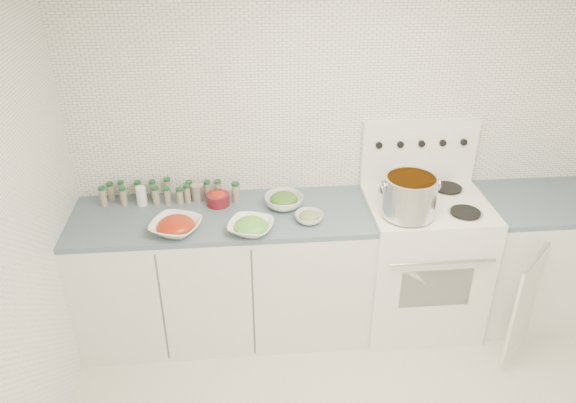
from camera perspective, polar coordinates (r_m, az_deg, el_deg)
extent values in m
cube|color=white|center=(3.68, 5.94, 6.51)|extent=(3.50, 0.02, 2.50)
cube|color=white|center=(3.75, -6.42, -7.48)|extent=(1.85, 0.62, 0.86)
cube|color=#435265|center=(3.50, -6.82, -1.55)|extent=(1.85, 0.62, 0.03)
cube|color=white|center=(3.89, 13.24, -6.12)|extent=(0.76, 0.65, 0.92)
cube|color=black|center=(3.63, 14.76, -8.48)|extent=(0.45, 0.01, 0.28)
cylinder|color=silver|center=(3.47, 15.43, -6.01)|extent=(0.65, 0.02, 0.02)
cube|color=white|center=(3.65, 14.06, -0.13)|extent=(0.76, 0.65, 0.01)
cube|color=white|center=(3.80, 13.13, 4.96)|extent=(0.76, 0.06, 0.43)
cylinder|color=silver|center=(3.46, 12.04, -1.41)|extent=(0.21, 0.21, 0.01)
cylinder|color=black|center=(3.45, 12.05, -1.32)|extent=(0.18, 0.18, 0.01)
cylinder|color=silver|center=(3.58, 17.58, -1.11)|extent=(0.21, 0.21, 0.01)
cylinder|color=black|center=(3.57, 17.59, -1.03)|extent=(0.18, 0.18, 0.01)
cylinder|color=silver|center=(3.72, 10.72, 1.09)|extent=(0.21, 0.21, 0.01)
cylinder|color=black|center=(3.72, 10.73, 1.17)|extent=(0.18, 0.18, 0.01)
cylinder|color=silver|center=(3.83, 15.92, 1.29)|extent=(0.21, 0.21, 0.01)
cylinder|color=black|center=(3.83, 15.93, 1.37)|extent=(0.18, 0.18, 0.01)
cylinder|color=black|center=(3.66, 9.22, 5.68)|extent=(0.04, 0.02, 0.04)
cylinder|color=black|center=(3.70, 11.34, 5.72)|extent=(0.04, 0.02, 0.04)
cylinder|color=black|center=(3.74, 13.41, 5.75)|extent=(0.04, 0.02, 0.04)
cylinder|color=black|center=(3.79, 15.44, 5.77)|extent=(0.04, 0.02, 0.04)
cylinder|color=black|center=(3.84, 17.41, 5.79)|extent=(0.04, 0.02, 0.04)
cube|color=white|center=(4.23, 23.88, -5.37)|extent=(0.89, 0.62, 0.86)
cube|color=#435265|center=(4.02, 25.14, -0.05)|extent=(0.89, 0.62, 0.03)
cube|color=white|center=(3.79, 22.91, -9.56)|extent=(0.30, 0.29, 0.70)
cylinder|color=silver|center=(3.40, 12.25, 0.56)|extent=(0.32, 0.32, 0.24)
cylinder|color=orange|center=(3.35, 12.44, 2.15)|extent=(0.28, 0.28, 0.03)
torus|color=silver|center=(3.32, 9.69, 1.54)|extent=(0.01, 0.08, 0.08)
torus|color=silver|center=(3.42, 15.00, 1.73)|extent=(0.01, 0.08, 0.08)
imported|color=white|center=(3.34, -11.32, -2.54)|extent=(0.37, 0.37, 0.07)
ellipsoid|color=#A32F0E|center=(3.33, -11.34, -2.33)|extent=(0.20, 0.20, 0.09)
imported|color=white|center=(3.28, -3.80, -2.62)|extent=(0.33, 0.33, 0.06)
ellipsoid|color=#4B9330|center=(3.28, -3.81, -2.42)|extent=(0.19, 0.19, 0.08)
imported|color=white|center=(3.53, -0.42, 0.00)|extent=(0.31, 0.31, 0.08)
ellipsoid|color=#2B5719|center=(3.52, -0.42, 0.29)|extent=(0.17, 0.17, 0.08)
imported|color=white|center=(3.38, 2.15, -1.66)|extent=(0.23, 0.23, 0.05)
ellipsoid|color=#29441B|center=(3.37, 2.16, -1.45)|extent=(0.12, 0.12, 0.06)
cylinder|color=maroon|center=(3.58, -7.10, 0.21)|extent=(0.15, 0.15, 0.07)
ellipsoid|color=#A62B0B|center=(3.57, -7.13, 0.58)|extent=(0.11, 0.11, 0.05)
cylinder|color=white|center=(3.66, -14.67, 0.53)|extent=(0.06, 0.06, 0.13)
cylinder|color=#B9AF9D|center=(3.65, -9.18, 0.93)|extent=(0.09, 0.09, 0.11)
cylinder|color=gray|center=(3.79, -17.54, 0.90)|extent=(0.04, 0.04, 0.10)
cylinder|color=#154925|center=(3.76, -17.67, 1.69)|extent=(0.04, 0.04, 0.02)
cylinder|color=gray|center=(3.76, -16.49, 1.00)|extent=(0.04, 0.04, 0.11)
cylinder|color=#154925|center=(3.74, -16.63, 1.86)|extent=(0.04, 0.04, 0.02)
cylinder|color=gray|center=(3.75, -14.94, 1.04)|extent=(0.04, 0.04, 0.10)
cylinder|color=#154925|center=(3.72, -15.06, 1.88)|extent=(0.04, 0.04, 0.02)
cylinder|color=gray|center=(3.73, -13.52, 1.09)|extent=(0.04, 0.04, 0.11)
cylinder|color=#154925|center=(3.70, -13.63, 1.95)|extent=(0.04, 0.04, 0.02)
cylinder|color=gray|center=(3.72, -12.09, 1.28)|extent=(0.04, 0.04, 0.12)
cylinder|color=#154925|center=(3.69, -12.19, 2.20)|extent=(0.04, 0.04, 0.02)
cylinder|color=gray|center=(3.71, -9.99, 1.18)|extent=(0.04, 0.04, 0.09)
cylinder|color=#154925|center=(3.68, -10.06, 1.91)|extent=(0.05, 0.05, 0.02)
cylinder|color=gray|center=(3.68, -8.18, 1.17)|extent=(0.04, 0.04, 0.09)
cylinder|color=#154925|center=(3.65, -8.24, 1.95)|extent=(0.04, 0.04, 0.02)
cylinder|color=gray|center=(3.67, -7.11, 1.20)|extent=(0.04, 0.04, 0.10)
cylinder|color=#154925|center=(3.65, -7.17, 2.01)|extent=(0.04, 0.04, 0.02)
cylinder|color=gray|center=(3.72, -18.25, 0.38)|extent=(0.04, 0.04, 0.12)
cylinder|color=#154925|center=(3.69, -18.41, 1.30)|extent=(0.04, 0.04, 0.02)
cylinder|color=gray|center=(3.69, -16.37, 0.39)|extent=(0.04, 0.04, 0.11)
cylinder|color=#154925|center=(3.66, -16.50, 1.25)|extent=(0.04, 0.04, 0.02)
cylinder|color=gray|center=(3.65, -13.25, 0.48)|extent=(0.05, 0.05, 0.11)
cylinder|color=#154925|center=(3.62, -13.36, 1.35)|extent=(0.05, 0.05, 0.02)
cylinder|color=gray|center=(3.62, -12.14, 0.41)|extent=(0.04, 0.04, 0.11)
cylinder|color=#154925|center=(3.60, -12.24, 1.28)|extent=(0.04, 0.04, 0.02)
cylinder|color=gray|center=(3.62, -10.93, 0.42)|extent=(0.04, 0.04, 0.10)
cylinder|color=#154925|center=(3.59, -11.02, 1.23)|extent=(0.04, 0.04, 0.02)
cylinder|color=gray|center=(3.62, -10.18, 0.64)|extent=(0.04, 0.04, 0.11)
cylinder|color=#154925|center=(3.59, -10.27, 1.54)|extent=(0.04, 0.04, 0.02)
cylinder|color=gray|center=(3.59, -5.33, 0.81)|extent=(0.05, 0.05, 0.12)
cylinder|color=#154925|center=(3.56, -5.38, 1.79)|extent=(0.05, 0.05, 0.02)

